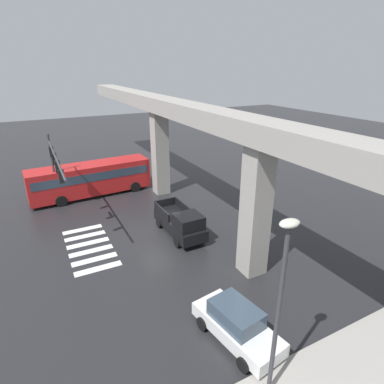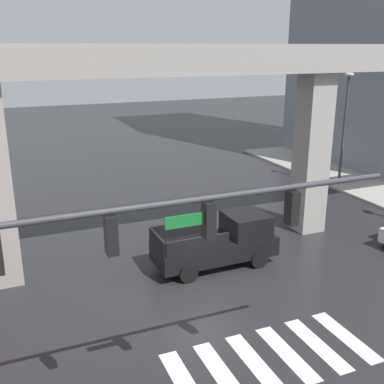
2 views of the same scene
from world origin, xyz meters
name	(u,v)px [view 1 (image 1 of 2)]	position (x,y,z in m)	size (l,w,h in m)	color
ground_plane	(159,231)	(0.00, 0.00, 0.00)	(120.00, 120.00, 0.00)	#232326
crosswalk_stripes	(90,247)	(0.00, -5.02, 0.01)	(6.05, 2.80, 0.01)	silver
elevated_overpass	(196,125)	(0.00, 3.06, 7.55)	(54.12, 2.07, 8.87)	#9E9991
sidewalk_east	(352,384)	(14.77, 2.00, 0.07)	(4.00, 36.00, 0.15)	#9E9991
pickup_truck	(181,223)	(1.38, 1.16, 0.99)	(5.12, 2.13, 2.08)	black
city_bus	(91,177)	(-9.38, -2.96, 1.72)	(3.32, 10.94, 2.99)	red
sedan_white	(236,324)	(10.88, -0.66, 0.85)	(4.52, 2.45, 1.72)	silver
traffic_signal_mast	(55,164)	(-4.88, -6.02, 4.66)	(10.89, 0.32, 6.20)	#38383D
street_lamp_near_corner	(280,295)	(13.57, -1.06, 4.56)	(0.44, 0.70, 7.24)	#38383D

